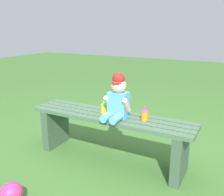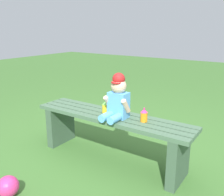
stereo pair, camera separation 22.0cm
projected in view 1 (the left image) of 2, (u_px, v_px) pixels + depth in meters
name	position (u px, v px, depth m)	size (l,w,h in m)	color
ground_plane	(110.00, 159.00, 2.44)	(16.00, 16.00, 0.00)	#3D6B2D
park_bench	(110.00, 130.00, 2.36)	(1.57, 0.34, 0.46)	#47664C
child_figure	(118.00, 99.00, 2.20)	(0.23, 0.27, 0.40)	#59A5E5
sippy_cup_left	(104.00, 107.00, 2.35)	(0.06, 0.06, 0.12)	yellow
sippy_cup_right	(145.00, 114.00, 2.16)	(0.06, 0.06, 0.12)	orange
toy_ball	(11.00, 193.00, 1.81)	(0.16, 0.16, 0.16)	#E5337F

